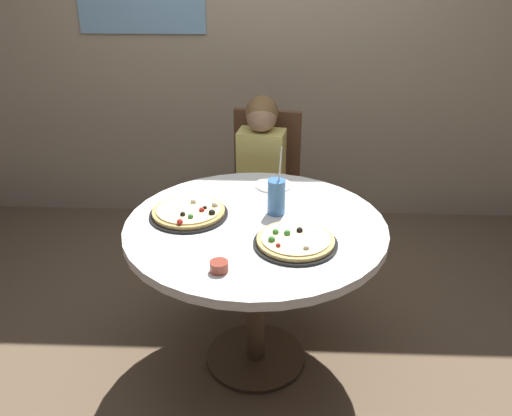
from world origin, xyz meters
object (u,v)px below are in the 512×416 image
sauce_bowl (219,266)px  pizza_cheese (189,212)px  chair_wooden (264,182)px  soda_cup (276,197)px  plate_small (273,185)px  diner_child (259,202)px  pizza_veggie (295,241)px  dining_table (256,245)px

sauce_bowl → pizza_cheese: bearing=112.0°
chair_wooden → pizza_cheese: size_ratio=2.73×
pizza_cheese → soda_cup: soda_cup is taller
plate_small → soda_cup: bearing=-86.9°
chair_wooden → diner_child: (-0.03, -0.18, -0.05)m
pizza_veggie → pizza_cheese: bearing=153.1°
chair_wooden → pizza_veggie: bearing=-82.2°
diner_child → plate_small: diner_child is taller
diner_child → pizza_cheese: size_ratio=3.11×
chair_wooden → soda_cup: bearing=-85.0°
pizza_veggie → soda_cup: 0.29m
diner_child → plate_small: (0.08, -0.36, 0.27)m
soda_cup → pizza_cheese: bearing=-174.0°
diner_child → chair_wooden: bearing=81.8°
plate_small → dining_table: bearing=-100.3°
pizza_cheese → plate_small: (0.37, 0.33, -0.01)m
diner_child → sauce_bowl: diner_child is taller
soda_cup → chair_wooden: bearing=95.0°
diner_child → soda_cup: 0.75m
pizza_veggie → plate_small: 0.58m
soda_cup → plate_small: 0.30m
diner_child → plate_small: size_ratio=6.01×
chair_wooden → pizza_veggie: chair_wooden is taller
dining_table → chair_wooden: chair_wooden is taller
diner_child → soda_cup: diner_child is taller
dining_table → pizza_cheese: pizza_cheese is taller
sauce_bowl → plate_small: bearing=76.1°
chair_wooden → sauce_bowl: bearing=-95.8°
dining_table → pizza_cheese: (-0.30, 0.06, 0.12)m
chair_wooden → sauce_bowl: (-0.13, -1.31, 0.24)m
soda_cup → pizza_veggie: bearing=-74.1°
chair_wooden → plate_small: 0.59m
soda_cup → sauce_bowl: bearing=-113.3°
soda_cup → sauce_bowl: 0.53m
pizza_veggie → plate_small: (-0.09, 0.57, -0.01)m
soda_cup → dining_table: bearing=-130.4°
dining_table → sauce_bowl: bearing=-107.6°
sauce_bowl → soda_cup: bearing=66.7°
diner_child → sauce_bowl: bearing=-95.4°
diner_child → dining_table: bearing=-89.1°
dining_table → plate_small: size_ratio=6.28×
dining_table → sauce_bowl: size_ratio=16.16×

